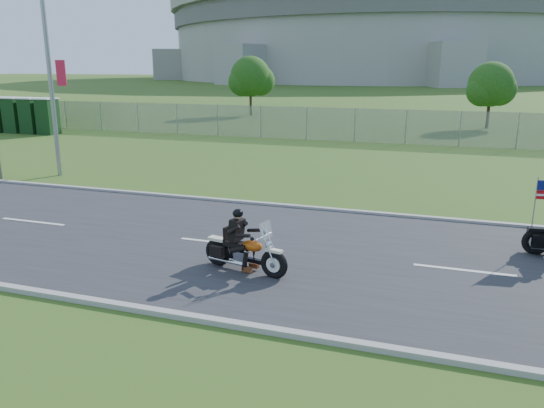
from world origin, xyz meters
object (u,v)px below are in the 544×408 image
(streetlight, at_px, (50,36))
(porta_toilet_b, at_px, (31,116))
(porta_toilet_c, at_px, (14,116))
(motorcycle_lead, at_px, (244,252))
(porta_toilet_a, at_px, (48,117))

(streetlight, bearing_deg, porta_toilet_b, 136.65)
(streetlight, xyz_separation_m, porta_toilet_c, (-12.82, 10.78, -4.49))
(porta_toilet_c, xyz_separation_m, motorcycle_lead, (24.10, -18.57, -0.68))
(streetlight, height_order, porta_toilet_c, streetlight)
(porta_toilet_b, distance_m, porta_toilet_c, 1.40)
(porta_toilet_a, bearing_deg, porta_toilet_b, 180.00)
(porta_toilet_a, xyz_separation_m, porta_toilet_b, (-1.40, 0.00, 0.00))
(porta_toilet_c, bearing_deg, streetlight, -40.06)
(streetlight, relative_size, porta_toilet_c, 4.35)
(porta_toilet_a, height_order, porta_toilet_c, same)
(porta_toilet_c, distance_m, motorcycle_lead, 30.43)
(porta_toilet_a, distance_m, porta_toilet_b, 1.40)
(porta_toilet_a, relative_size, porta_toilet_b, 1.00)
(porta_toilet_b, distance_m, motorcycle_lead, 29.34)
(porta_toilet_b, relative_size, porta_toilet_c, 1.00)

